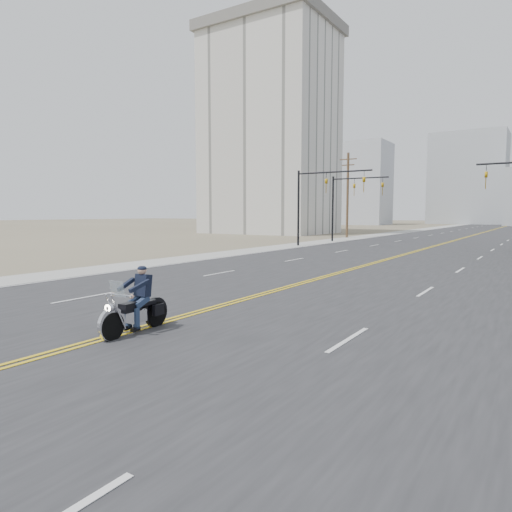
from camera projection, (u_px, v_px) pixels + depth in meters
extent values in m
plane|color=#776D56|center=(72.00, 349.00, 10.26)|extent=(400.00, 400.00, 0.00)
cube|color=#303033|center=(480.00, 234.00, 68.80)|extent=(20.00, 200.00, 0.01)
cube|color=#A5A5A0|center=(403.00, 232.00, 75.01)|extent=(3.00, 200.00, 0.01)
cylinder|color=black|center=(298.00, 208.00, 42.64)|extent=(0.20, 0.20, 7.00)
cylinder|color=black|center=(334.00, 172.00, 40.45)|extent=(7.00, 0.14, 0.14)
imported|color=#BF8C0C|center=(326.00, 180.00, 40.89)|extent=(0.21, 0.26, 1.30)
imported|color=#BF8C0C|center=(364.00, 178.00, 39.00)|extent=(0.21, 0.26, 1.30)
imported|color=#BF8C0C|center=(486.00, 173.00, 33.92)|extent=(0.21, 0.26, 1.30)
cylinder|color=black|center=(333.00, 209.00, 49.33)|extent=(0.20, 0.20, 7.00)
cylinder|color=black|center=(360.00, 178.00, 47.41)|extent=(6.00, 0.14, 0.14)
imported|color=#BF8C0C|center=(354.00, 185.00, 47.80)|extent=(0.21, 0.26, 1.30)
imported|color=#BF8C0C|center=(383.00, 184.00, 46.18)|extent=(0.21, 0.26, 1.30)
cylinder|color=brown|center=(348.00, 196.00, 56.67)|extent=(0.30, 0.30, 10.50)
cube|color=brown|center=(348.00, 159.00, 56.26)|extent=(2.20, 0.12, 0.12)
cube|color=brown|center=(348.00, 165.00, 56.32)|extent=(1.60, 0.12, 0.12)
cube|color=silver|center=(270.00, 135.00, 69.99)|extent=(18.00, 14.00, 30.00)
cube|color=#B7BCC6|center=(362.00, 184.00, 124.32)|extent=(14.00, 12.00, 22.00)
cube|color=#ADB2B7|center=(468.00, 179.00, 132.61)|extent=(20.00, 15.00, 26.00)
cube|color=#ADB2B7|center=(332.00, 198.00, 145.25)|extent=(12.00, 12.00, 16.00)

